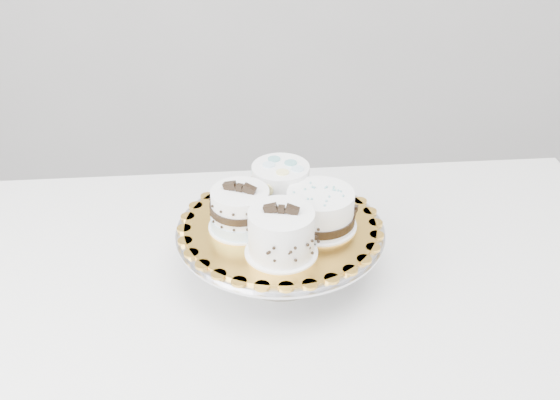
{
  "coord_description": "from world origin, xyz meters",
  "views": [
    {
      "loc": [
        -0.01,
        -0.66,
        1.47
      ],
      "look_at": [
        0.04,
        0.25,
        0.9
      ],
      "focal_mm": 45.0,
      "sensor_mm": 36.0,
      "label": 1
    }
  ],
  "objects_px": {
    "table": "(297,329)",
    "cake_ribbon": "(321,210)",
    "cake_stand": "(280,242)",
    "cake_banded": "(240,210)",
    "cake_dots": "(281,184)",
    "cake_board": "(280,226)",
    "cake_swirl": "(281,234)"
  },
  "relations": [
    {
      "from": "table",
      "to": "cake_board",
      "type": "relative_size",
      "value": 3.99
    },
    {
      "from": "cake_dots",
      "to": "cake_banded",
      "type": "bearing_deg",
      "value": -144.44
    },
    {
      "from": "cake_board",
      "to": "cake_ribbon",
      "type": "xyz_separation_m",
      "value": [
        0.06,
        -0.01,
        0.03
      ]
    },
    {
      "from": "cake_stand",
      "to": "cake_ribbon",
      "type": "bearing_deg",
      "value": -4.7
    },
    {
      "from": "cake_dots",
      "to": "cake_ribbon",
      "type": "bearing_deg",
      "value": -61.11
    },
    {
      "from": "cake_board",
      "to": "cake_swirl",
      "type": "bearing_deg",
      "value": -91.98
    },
    {
      "from": "table",
      "to": "cake_banded",
      "type": "height_order",
      "value": "cake_banded"
    },
    {
      "from": "cake_stand",
      "to": "cake_board",
      "type": "height_order",
      "value": "cake_board"
    },
    {
      "from": "table",
      "to": "cake_board",
      "type": "bearing_deg",
      "value": 112.57
    },
    {
      "from": "cake_ribbon",
      "to": "cake_swirl",
      "type": "bearing_deg",
      "value": -114.75
    },
    {
      "from": "cake_stand",
      "to": "cake_swirl",
      "type": "relative_size",
      "value": 2.91
    },
    {
      "from": "cake_stand",
      "to": "cake_swirl",
      "type": "xyz_separation_m",
      "value": [
        -0.0,
        -0.07,
        0.07
      ]
    },
    {
      "from": "table",
      "to": "cake_stand",
      "type": "height_order",
      "value": "cake_stand"
    },
    {
      "from": "cake_banded",
      "to": "cake_ribbon",
      "type": "height_order",
      "value": "cake_banded"
    },
    {
      "from": "cake_dots",
      "to": "table",
      "type": "bearing_deg",
      "value": -90.89
    },
    {
      "from": "table",
      "to": "cake_ribbon",
      "type": "xyz_separation_m",
      "value": [
        0.04,
        0.05,
        0.2
      ]
    },
    {
      "from": "cake_stand",
      "to": "cake_ribbon",
      "type": "height_order",
      "value": "cake_ribbon"
    },
    {
      "from": "table",
      "to": "cake_swirl",
      "type": "height_order",
      "value": "cake_swirl"
    },
    {
      "from": "table",
      "to": "cake_dots",
      "type": "height_order",
      "value": "cake_dots"
    },
    {
      "from": "cake_banded",
      "to": "cake_ribbon",
      "type": "distance_m",
      "value": 0.13
    },
    {
      "from": "cake_swirl",
      "to": "cake_dots",
      "type": "distance_m",
      "value": 0.14
    },
    {
      "from": "cake_board",
      "to": "cake_ribbon",
      "type": "relative_size",
      "value": 2.27
    },
    {
      "from": "cake_banded",
      "to": "table",
      "type": "bearing_deg",
      "value": -8.89
    },
    {
      "from": "cake_banded",
      "to": "cake_ribbon",
      "type": "xyz_separation_m",
      "value": [
        0.13,
        -0.0,
        -0.0
      ]
    },
    {
      "from": "cake_swirl",
      "to": "cake_dots",
      "type": "xyz_separation_m",
      "value": [
        0.01,
        0.14,
        0.0
      ]
    },
    {
      "from": "cake_swirl",
      "to": "cake_stand",
      "type": "bearing_deg",
      "value": 98.7
    },
    {
      "from": "cake_board",
      "to": "cake_banded",
      "type": "height_order",
      "value": "cake_banded"
    },
    {
      "from": "cake_stand",
      "to": "cake_board",
      "type": "distance_m",
      "value": 0.03
    },
    {
      "from": "cake_swirl",
      "to": "cake_ribbon",
      "type": "relative_size",
      "value": 0.85
    },
    {
      "from": "cake_banded",
      "to": "cake_board",
      "type": "bearing_deg",
      "value": 23.85
    },
    {
      "from": "cake_stand",
      "to": "cake_banded",
      "type": "relative_size",
      "value": 2.83
    },
    {
      "from": "table",
      "to": "cake_ribbon",
      "type": "height_order",
      "value": "cake_ribbon"
    }
  ]
}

